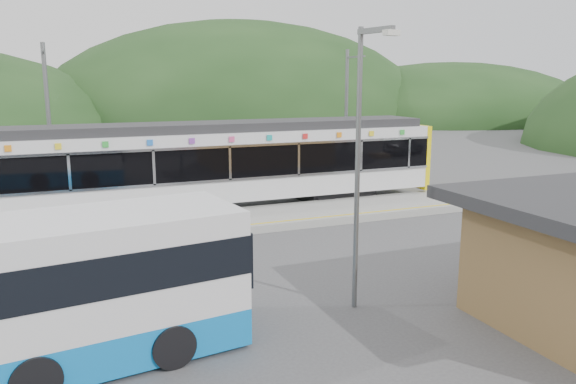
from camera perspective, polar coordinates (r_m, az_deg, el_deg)
name	(u,v)px	position (r m, az deg, el deg)	size (l,w,h in m)	color
ground	(282,246)	(19.00, -0.60, -5.47)	(120.00, 120.00, 0.00)	#4C4C4F
hills	(363,200)	(26.26, 7.64, -0.86)	(146.00, 149.00, 26.00)	#1E3D19
platform	(251,219)	(21.95, -3.83, -2.79)	(26.00, 3.20, 0.30)	#9E9E99
yellow_line	(262,223)	(20.72, -2.67, -3.19)	(26.00, 0.10, 0.01)	yellow
train	(209,163)	(23.86, -8.06, 2.95)	(20.44, 3.01, 3.74)	black
catenary_mast_west	(49,125)	(25.51, -23.09, 6.28)	(0.18, 1.80, 7.00)	slate
catenary_mast_east	(347,117)	(28.99, 5.96, 7.60)	(0.18, 1.80, 7.00)	slate
lamp_post	(361,147)	(13.08, 7.41, 4.51)	(0.38, 1.18, 6.65)	slate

